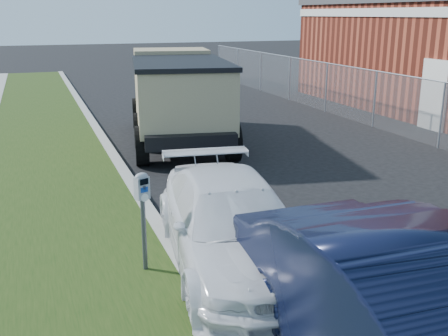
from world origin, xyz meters
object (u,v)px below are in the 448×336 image
object	(u,v)px
white_wagon	(230,224)
navy_sedan	(418,332)
dump_truck	(177,92)
parking_meter	(143,200)

from	to	relation	value
white_wagon	navy_sedan	bearing A→B (deg)	-73.13
white_wagon	dump_truck	world-z (taller)	dump_truck
white_wagon	dump_truck	distance (m)	8.16
parking_meter	dump_truck	xyz separation A→B (m)	(2.66, 7.95, 0.25)
dump_truck	navy_sedan	bearing A→B (deg)	-84.59
parking_meter	dump_truck	size ratio (longest dim) A/B	0.21
parking_meter	white_wagon	world-z (taller)	parking_meter
parking_meter	dump_truck	bearing A→B (deg)	51.91
parking_meter	white_wagon	xyz separation A→B (m)	(1.25, -0.05, -0.50)
parking_meter	navy_sedan	world-z (taller)	navy_sedan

